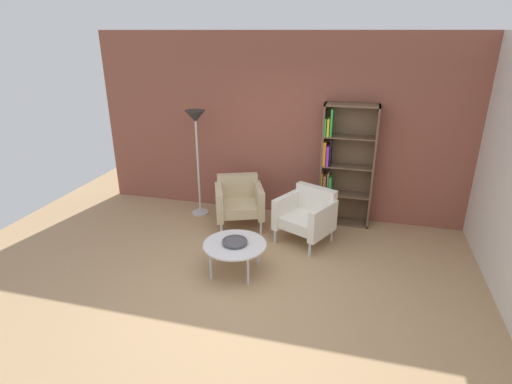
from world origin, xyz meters
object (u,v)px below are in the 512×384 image
at_px(floor_lamp_torchiere, 196,129).
at_px(armchair_by_bookshelf, 239,201).
at_px(bookshelf_tall, 342,167).
at_px(decorative_bowl, 235,241).
at_px(coffee_table_low, 235,246).
at_px(armchair_corner_red, 307,215).

bearing_deg(floor_lamp_torchiere, armchair_by_bookshelf, -18.98).
distance_m(bookshelf_tall, armchair_by_bookshelf, 1.69).
distance_m(decorative_bowl, armchair_by_bookshelf, 1.36).
bearing_deg(coffee_table_low, floor_lamp_torchiere, 125.34).
bearing_deg(armchair_by_bookshelf, bookshelf_tall, -2.53).
distance_m(decorative_bowl, floor_lamp_torchiere, 2.18).
relative_size(decorative_bowl, armchair_by_bookshelf, 0.36).
relative_size(armchair_by_bookshelf, floor_lamp_torchiere, 0.52).
relative_size(armchair_by_bookshelf, armchair_corner_red, 0.98).
distance_m(bookshelf_tall, floor_lamp_torchiere, 2.36).
bearing_deg(bookshelf_tall, floor_lamp_torchiere, -173.26).
relative_size(decorative_bowl, floor_lamp_torchiere, 0.18).
xyz_separation_m(decorative_bowl, armchair_by_bookshelf, (-0.35, 1.31, -0.02)).
bearing_deg(decorative_bowl, bookshelf_tall, 57.64).
bearing_deg(armchair_by_bookshelf, coffee_table_low, -97.11).
distance_m(bookshelf_tall, decorative_bowl, 2.24).
relative_size(bookshelf_tall, floor_lamp_torchiere, 1.09).
bearing_deg(floor_lamp_torchiere, decorative_bowl, -54.66).
relative_size(coffee_table_low, armchair_corner_red, 0.87).
distance_m(armchair_by_bookshelf, armchair_corner_red, 1.13).
relative_size(armchair_corner_red, floor_lamp_torchiere, 0.53).
bearing_deg(coffee_table_low, armchair_by_bookshelf, 104.85).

